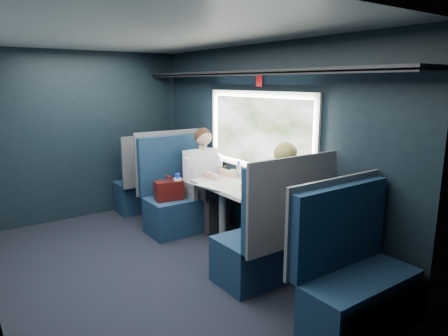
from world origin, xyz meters
TOP-DOWN VIEW (x-y plane):
  - ground at (0.00, 0.00)m, footprint 2.80×4.20m
  - room_shell at (0.02, 0.00)m, footprint 3.00×4.40m
  - table at (1.03, 0.00)m, footprint 0.62×1.00m
  - seat_bay_near at (0.84, 0.87)m, footprint 1.04×0.62m
  - seat_bay_far at (0.85, -0.87)m, footprint 1.04×0.62m
  - seat_row_front at (0.85, 1.80)m, footprint 1.04×0.51m
  - seat_row_back at (0.85, -1.80)m, footprint 1.04×0.51m
  - man at (1.10, 0.70)m, footprint 0.53×0.56m
  - woman at (1.10, -0.71)m, footprint 0.53×0.56m
  - papers at (1.03, -0.10)m, footprint 0.73×0.92m
  - laptop at (1.39, 0.05)m, footprint 0.29×0.36m
  - bottle_small at (1.33, 0.29)m, footprint 0.06×0.06m
  - cup at (1.24, 0.30)m, footprint 0.07×0.07m

SIDE VIEW (x-z plane):
  - ground at x=0.00m, z-range -0.01..0.00m
  - seat_row_front at x=0.85m, z-range -0.17..0.99m
  - seat_row_back at x=0.85m, z-range -0.17..0.99m
  - seat_bay_far at x=0.85m, z-range -0.22..1.04m
  - seat_bay_near at x=0.84m, z-range -0.21..1.05m
  - table at x=1.03m, z-range 0.29..1.03m
  - man at x=1.10m, z-range 0.06..1.38m
  - woman at x=1.10m, z-range 0.07..1.39m
  - papers at x=1.03m, z-range 0.74..0.75m
  - cup at x=1.24m, z-range 0.74..0.83m
  - laptop at x=1.39m, z-range 0.68..0.93m
  - bottle_small at x=1.33m, z-range 0.73..0.92m
  - room_shell at x=0.02m, z-range 0.28..2.68m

